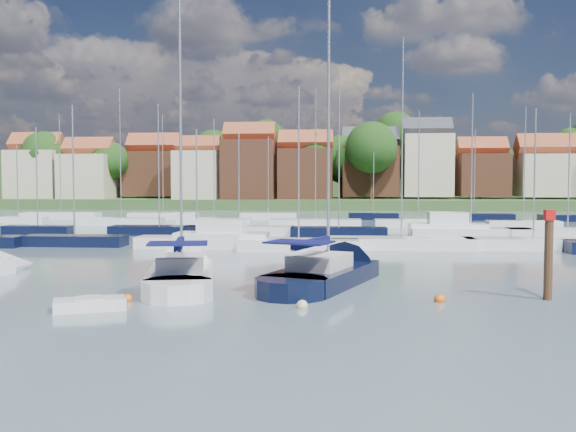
{
  "coord_description": "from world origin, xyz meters",
  "views": [
    {
      "loc": [
        3.82,
        -27.87,
        5.08
      ],
      "look_at": [
        0.25,
        14.0,
        2.8
      ],
      "focal_mm": 40.0,
      "sensor_mm": 36.0,
      "label": 1
    }
  ],
  "objects": [
    {
      "name": "ground",
      "position": [
        0.0,
        40.0,
        0.0
      ],
      "size": [
        260.0,
        260.0,
        0.0
      ],
      "primitive_type": "plane",
      "color": "#4E5F69",
      "rests_on": "ground"
    },
    {
      "name": "buoy_c",
      "position": [
        -5.22,
        -1.72,
        0.0
      ],
      "size": [
        0.43,
        0.43,
        0.43
      ],
      "primitive_type": "sphere",
      "color": "#D85914",
      "rests_on": "ground"
    },
    {
      "name": "marina_field",
      "position": [
        1.91,
        35.15,
        0.43
      ],
      "size": [
        79.62,
        41.41,
        15.93
      ],
      "color": "silver",
      "rests_on": "ground"
    },
    {
      "name": "tender",
      "position": [
        -6.11,
        -3.58,
        0.23
      ],
      "size": [
        3.0,
        2.23,
        0.59
      ],
      "rotation": [
        0.0,
        0.0,
        0.4
      ],
      "color": "silver",
      "rests_on": "ground"
    },
    {
      "name": "sailboat_navy",
      "position": [
        3.46,
        5.0,
        0.35
      ],
      "size": [
        7.25,
        12.68,
        17.01
      ],
      "rotation": [
        0.0,
        0.0,
        1.22
      ],
      "color": "black",
      "rests_on": "ground"
    },
    {
      "name": "sailboat_centre",
      "position": [
        -4.25,
        3.84,
        0.35
      ],
      "size": [
        5.3,
        11.93,
        15.69
      ],
      "rotation": [
        0.0,
        0.0,
        1.77
      ],
      "color": "silver",
      "rests_on": "ground"
    },
    {
      "name": "buoy_b",
      "position": [
        -5.85,
        -3.77,
        0.0
      ],
      "size": [
        0.42,
        0.42,
        0.42
      ],
      "primitive_type": "sphere",
      "color": "#D85914",
      "rests_on": "ground"
    },
    {
      "name": "far_shore_town",
      "position": [
        2.23,
        132.67,
        4.61
      ],
      "size": [
        212.46,
        90.0,
        22.27
      ],
      "color": "#3A572B",
      "rests_on": "ground"
    },
    {
      "name": "timber_piling",
      "position": [
        12.59,
        0.18,
        0.88
      ],
      "size": [
        0.4,
        0.4,
        6.11
      ],
      "color": "#4C331E",
      "rests_on": "ground"
    },
    {
      "name": "buoy_e",
      "position": [
        1.63,
        7.35,
        0.0
      ],
      "size": [
        0.55,
        0.55,
        0.55
      ],
      "primitive_type": "sphere",
      "color": "#D85914",
      "rests_on": "ground"
    },
    {
      "name": "buoy_f",
      "position": [
        7.92,
        -0.66,
        0.0
      ],
      "size": [
        0.49,
        0.49,
        0.49
      ],
      "primitive_type": "sphere",
      "color": "#D85914",
      "rests_on": "ground"
    },
    {
      "name": "buoy_d",
      "position": [
        2.22,
        -2.48,
        0.0
      ],
      "size": [
        0.46,
        0.46,
        0.46
      ],
      "primitive_type": "sphere",
      "color": "beige",
      "rests_on": "ground"
    }
  ]
}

